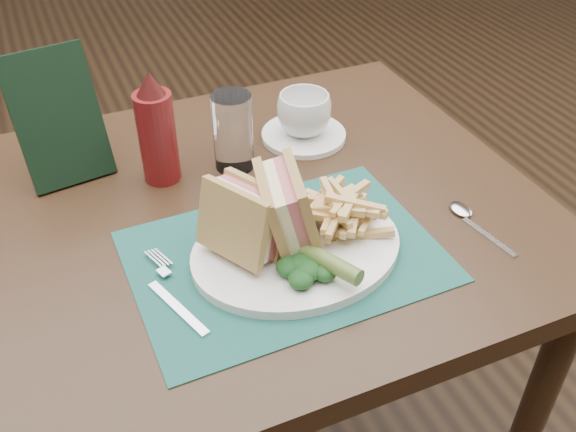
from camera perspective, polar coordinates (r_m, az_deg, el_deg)
The scene contains 16 objects.
floor at distance 1.85m, azimuth -8.27°, elevation -9.03°, with size 7.00×7.00×0.00m, color black.
table_main at distance 1.25m, azimuth -3.09°, elevation -12.92°, with size 0.90×0.75×0.75m, color black, non-canonical shape.
placemat at distance 0.90m, azimuth -0.30°, elevation -3.57°, with size 0.42×0.30×0.00m, color #184E46.
plate at distance 0.89m, azimuth 0.76°, elevation -2.98°, with size 0.30×0.24×0.01m, color white, non-canonical shape.
sandwich_half_a at distance 0.84m, azimuth -4.96°, elevation -0.98°, with size 0.06×0.11×0.10m, color tan, non-canonical shape.
sandwich_half_b at distance 0.86m, azimuth -1.40°, elevation 0.66°, with size 0.06×0.12×0.11m, color tan, non-canonical shape.
kale_garnish at distance 0.84m, azimuth 2.41°, elevation -4.42°, with size 0.11×0.08×0.03m, color #143818, non-canonical shape.
pickle_spear at distance 0.84m, azimuth 3.03°, elevation -3.80°, with size 0.02×0.02×0.12m, color #496426.
fries_pile at distance 0.91m, azimuth 4.57°, elevation 0.62°, with size 0.18×0.20×0.06m, color tan, non-canonical shape.
fork at distance 0.85m, azimuth -10.33°, elevation -6.51°, with size 0.03×0.17×0.01m, color silver, non-canonical shape.
spoon at distance 0.98m, azimuth 16.60°, elevation -0.81°, with size 0.03×0.15×0.01m, color silver, non-canonical shape.
saucer at distance 1.15m, azimuth 1.40°, elevation 7.20°, with size 0.15×0.15×0.01m, color white.
coffee_cup at distance 1.13m, azimuth 1.43°, elevation 9.05°, with size 0.09×0.09×0.07m, color white.
drinking_glass at distance 1.05m, azimuth -4.92°, elevation 7.46°, with size 0.06×0.06×0.13m, color white.
ketchup_bottle at distance 1.02m, azimuth -11.64°, elevation 7.69°, with size 0.06×0.06×0.19m, color #5E1011, non-canonical shape.
check_presenter at distance 1.06m, azimuth -19.77°, elevation 8.20°, with size 0.13×0.01×0.21m, color black.
Camera 1 is at (-0.25, -1.25, 1.35)m, focal length 40.00 mm.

